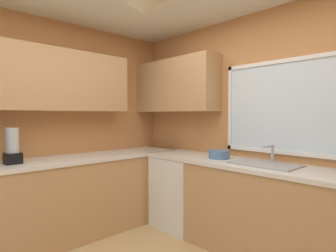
# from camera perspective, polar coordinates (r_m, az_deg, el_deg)

# --- Properties ---
(room_shell) EXTENTS (3.98, 3.52, 2.60)m
(room_shell) POSITION_cam_1_polar(r_m,az_deg,el_deg) (2.40, -2.65, 10.11)
(room_shell) COLOR #C6844C
(room_shell) RESTS_ON ground_plane
(counter_run_left) EXTENTS (0.65, 3.13, 0.92)m
(counter_run_left) POSITION_cam_1_polar(r_m,az_deg,el_deg) (3.37, -22.79, -14.13)
(counter_run_left) COLOR tan
(counter_run_left) RESTS_ON ground_plane
(counter_run_back) EXTENTS (3.07, 0.65, 0.92)m
(counter_run_back) POSITION_cam_1_polar(r_m,az_deg,el_deg) (2.94, 20.82, -16.56)
(counter_run_back) COLOR tan
(counter_run_back) RESTS_ON ground_plane
(dishwasher) EXTENTS (0.60, 0.60, 0.87)m
(dishwasher) POSITION_cam_1_polar(r_m,az_deg,el_deg) (3.57, 2.93, -13.43)
(dishwasher) COLOR white
(dishwasher) RESTS_ON ground_plane
(sink_assembly) EXTENTS (0.63, 0.40, 0.19)m
(sink_assembly) POSITION_cam_1_polar(r_m,az_deg,el_deg) (2.87, 19.44, -7.36)
(sink_assembly) COLOR #9EA0A5
(sink_assembly) RESTS_ON counter_run_back
(bowl) EXTENTS (0.23, 0.23, 0.09)m
(bowl) POSITION_cam_1_polar(r_m,az_deg,el_deg) (3.14, 10.53, -5.81)
(bowl) COLOR #4C7099
(bowl) RESTS_ON counter_run_back
(blender_appliance) EXTENTS (0.15, 0.15, 0.36)m
(blender_appliance) POSITION_cam_1_polar(r_m,az_deg,el_deg) (3.14, -29.51, -3.91)
(blender_appliance) COLOR black
(blender_appliance) RESTS_ON counter_run_left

